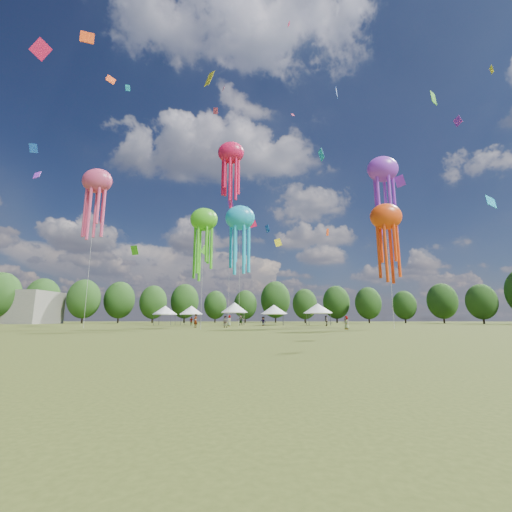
{
  "coord_description": "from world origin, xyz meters",
  "views": [
    {
      "loc": [
        1.9,
        -10.35,
        1.2
      ],
      "look_at": [
        1.12,
        15.0,
        6.0
      ],
      "focal_mm": 23.35,
      "sensor_mm": 36.0,
      "label": 1
    }
  ],
  "objects": [
    {
      "name": "ground",
      "position": [
        0.0,
        0.0,
        0.0
      ],
      "size": [
        300.0,
        300.0,
        0.0
      ],
      "primitive_type": "plane",
      "color": "#384416",
      "rests_on": "ground"
    },
    {
      "name": "spectator_near",
      "position": [
        -3.78,
        36.05,
        0.8
      ],
      "size": [
        0.81,
        0.65,
        1.6
      ],
      "primitive_type": "imported",
      "rotation": [
        0.0,
        0.0,
        3.08
      ],
      "color": "gray",
      "rests_on": "ground"
    },
    {
      "name": "spectators_far",
      "position": [
        -0.26,
        46.86,
        0.88
      ],
      "size": [
        24.92,
        23.85,
        1.92
      ],
      "color": "gray",
      "rests_on": "ground"
    },
    {
      "name": "festival_tents",
      "position": [
        -2.45,
        55.04,
        3.09
      ],
      "size": [
        34.61,
        9.72,
        4.41
      ],
      "color": "#47474C",
      "rests_on": "ground"
    },
    {
      "name": "show_kites",
      "position": [
        5.58,
        39.84,
        20.2
      ],
      "size": [
        51.38,
        24.07,
        31.01
      ],
      "color": "#1AB0DE",
      "rests_on": "ground"
    },
    {
      "name": "small_kites",
      "position": [
        -0.31,
        40.11,
        28.52
      ],
      "size": [
        65.12,
        53.67,
        42.26
      ],
      "color": "#1AB0DE",
      "rests_on": "ground"
    },
    {
      "name": "treeline",
      "position": [
        -3.87,
        62.51,
        6.54
      ],
      "size": [
        201.57,
        95.24,
        13.43
      ],
      "color": "#38281C",
      "rests_on": "ground"
    }
  ]
}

